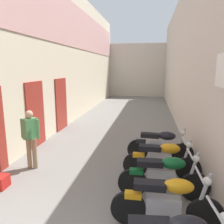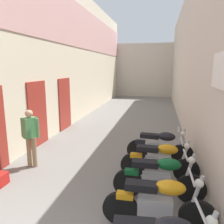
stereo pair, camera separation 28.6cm
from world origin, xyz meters
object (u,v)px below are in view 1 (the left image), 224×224
(motorcycle_second, at_px, (167,201))
(motorcycle_fifth, at_px, (160,145))
(motorcycle_third, at_px, (164,176))
(motorcycle_fourth, at_px, (162,159))
(pedestrian_mid_alley, at_px, (31,135))

(motorcycle_second, relative_size, motorcycle_fifth, 1.00)
(motorcycle_third, xyz_separation_m, motorcycle_fourth, (0.00, 0.84, 0.00))
(motorcycle_third, relative_size, motorcycle_fourth, 1.00)
(motorcycle_third, relative_size, motorcycle_fifth, 1.00)
(motorcycle_second, xyz_separation_m, motorcycle_third, (-0.00, 0.88, 0.00))
(motorcycle_third, height_order, motorcycle_fourth, same)
(motorcycle_third, height_order, pedestrian_mid_alley, pedestrian_mid_alley)
(motorcycle_second, height_order, motorcycle_fifth, same)
(motorcycle_second, distance_m, pedestrian_mid_alley, 3.82)
(motorcycle_third, height_order, motorcycle_fifth, same)
(motorcycle_second, xyz_separation_m, motorcycle_fourth, (0.00, 1.72, 0.00))
(motorcycle_third, distance_m, pedestrian_mid_alley, 3.51)
(motorcycle_second, relative_size, motorcycle_third, 1.00)
(motorcycle_second, height_order, motorcycle_third, same)
(motorcycle_fourth, relative_size, pedestrian_mid_alley, 1.18)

